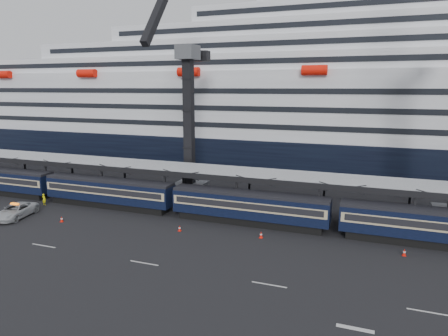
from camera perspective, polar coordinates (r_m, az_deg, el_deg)
The scene contains 12 objects.
ground at distance 38.07m, azimuth 10.99°, elevation -13.89°, with size 260.00×260.00×0.00m, color black.
lane_markings at distance 33.22m, azimuth 24.17°, elevation -18.75°, with size 111.00×4.27×0.02m.
train at distance 47.25m, azimuth 7.51°, elevation -5.82°, with size 133.05×3.00×4.05m.
canopy at distance 49.56m, azimuth 13.89°, elevation -1.59°, with size 130.00×6.25×5.53m.
cruise_ship at distance 80.39m, azimuth 16.03°, elevation 8.33°, with size 214.09×28.84×34.00m.
crane_dark_near at distance 58.48m, azimuth -5.22°, elevation 7.28°, with size 4.50×17.75×35.08m.
pickup_truck at distance 56.93m, azimuth -27.64°, elevation -5.46°, with size 2.88×6.24×1.73m, color #AFB3B7.
worker at distance 61.15m, azimuth -24.32°, elevation -4.10°, with size 0.60×0.39×1.64m, color yellow.
traffic_cone_b at distance 52.98m, azimuth -22.19°, elevation -6.76°, with size 0.36×0.36×0.73m.
traffic_cone_c at distance 46.40m, azimuth -6.36°, elevation -8.54°, with size 0.34×0.34×0.69m.
traffic_cone_d at distance 44.32m, azimuth 5.31°, elevation -9.46°, with size 0.38×0.38×0.76m.
traffic_cone_e at distance 43.52m, azimuth 24.36°, elevation -10.90°, with size 0.37×0.37×0.73m.
Camera 1 is at (5.07, -34.07, 16.20)m, focal length 32.00 mm.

